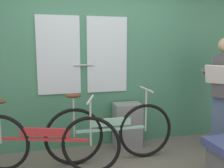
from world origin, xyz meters
The scene contains 5 objects.
train_door_wall centered at (-0.01, 1.12, 1.26)m, with size 5.44×0.28×2.41m.
bicycle_near_door centered at (-0.78, 0.42, 0.38)m, with size 1.72×0.68×0.92m.
bicycle_leaning_behind centered at (0.06, 0.51, 0.39)m, with size 1.70×0.44×0.95m.
passenger_reading_newspaper centered at (1.75, 0.53, 0.86)m, with size 0.62×0.58×1.63m.
trash_bin_by_wall centered at (0.42, 0.91, 0.33)m, with size 0.40×0.28×0.67m, color gray.
Camera 1 is at (-0.71, -2.46, 1.51)m, focal length 39.39 mm.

